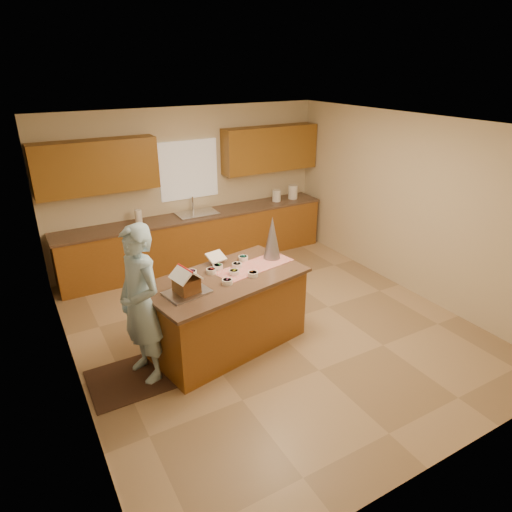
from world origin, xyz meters
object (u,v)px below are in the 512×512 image
boy (141,305)px  gingerbread_house (186,283)px  island_base (226,313)px  tinsel_tree (272,238)px

boy → gingerbread_house: 0.55m
island_base → gingerbread_house: size_ratio=5.50×
tinsel_tree → gingerbread_house: size_ratio=1.68×
tinsel_tree → boy: boy is taller
island_base → tinsel_tree: bearing=3.7°
island_base → boy: boy is taller
island_base → boy: (-1.07, -0.09, 0.47)m
island_base → gingerbread_house: bearing=-174.8°
island_base → gingerbread_house: 0.86m
gingerbread_house → boy: bearing=171.8°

